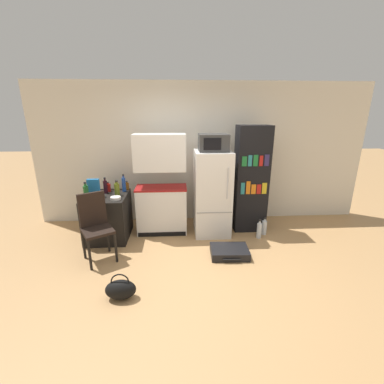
# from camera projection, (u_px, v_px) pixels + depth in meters

# --- Properties ---
(ground_plane) EXTENTS (24.00, 24.00, 0.00)m
(ground_plane) POSITION_uv_depth(u_px,v_px,m) (201.00, 274.00, 3.49)
(ground_plane) COLOR tan
(wall_back) EXTENTS (6.40, 0.10, 2.66)m
(wall_back) POSITION_uv_depth(u_px,v_px,m) (202.00, 154.00, 5.01)
(wall_back) COLOR silver
(wall_back) RESTS_ON ground_plane
(side_table) EXTENTS (0.69, 0.79, 0.77)m
(side_table) POSITION_uv_depth(u_px,v_px,m) (108.00, 217.00, 4.44)
(side_table) COLOR black
(side_table) RESTS_ON ground_plane
(kitchen_hutch) EXTENTS (0.89, 0.45, 1.77)m
(kitchen_hutch) POSITION_uv_depth(u_px,v_px,m) (161.00, 189.00, 4.53)
(kitchen_hutch) COLOR white
(kitchen_hutch) RESTS_ON ground_plane
(refrigerator) EXTENTS (0.62, 0.65, 1.49)m
(refrigerator) POSITION_uv_depth(u_px,v_px,m) (212.00, 193.00, 4.51)
(refrigerator) COLOR white
(refrigerator) RESTS_ON ground_plane
(microwave) EXTENTS (0.49, 0.39, 0.28)m
(microwave) POSITION_uv_depth(u_px,v_px,m) (213.00, 143.00, 4.25)
(microwave) COLOR #333333
(microwave) RESTS_ON refrigerator
(bookshelf) EXTENTS (0.57, 0.39, 1.90)m
(bookshelf) POSITION_uv_depth(u_px,v_px,m) (251.00, 180.00, 4.61)
(bookshelf) COLOR black
(bookshelf) RESTS_ON ground_plane
(bottle_green_tall) EXTENTS (0.08, 0.08, 0.29)m
(bottle_green_tall) POSITION_uv_depth(u_px,v_px,m) (86.00, 192.00, 4.09)
(bottle_green_tall) COLOR #1E6028
(bottle_green_tall) RESTS_ON side_table
(bottle_ketchup_red) EXTENTS (0.09, 0.09, 0.17)m
(bottle_ketchup_red) POSITION_uv_depth(u_px,v_px,m) (108.00, 187.00, 4.53)
(bottle_ketchup_red) COLOR #AD1914
(bottle_ketchup_red) RESTS_ON side_table
(bottle_olive_oil) EXTENTS (0.09, 0.09, 0.26)m
(bottle_olive_oil) POSITION_uv_depth(u_px,v_px,m) (117.00, 189.00, 4.30)
(bottle_olive_oil) COLOR #566619
(bottle_olive_oil) RESTS_ON side_table
(bottle_blue_soda) EXTENTS (0.07, 0.07, 0.31)m
(bottle_blue_soda) POSITION_uv_depth(u_px,v_px,m) (124.00, 184.00, 4.51)
(bottle_blue_soda) COLOR #1E47A3
(bottle_blue_soda) RESTS_ON side_table
(bottle_wine_dark) EXTENTS (0.07, 0.07, 0.28)m
(bottle_wine_dark) POSITION_uv_depth(u_px,v_px,m) (105.00, 187.00, 4.42)
(bottle_wine_dark) COLOR black
(bottle_wine_dark) RESTS_ON side_table
(bottle_amber_beer) EXTENTS (0.07, 0.07, 0.16)m
(bottle_amber_beer) POSITION_uv_depth(u_px,v_px,m) (127.00, 186.00, 4.63)
(bottle_amber_beer) COLOR brown
(bottle_amber_beer) RESTS_ON side_table
(bowl) EXTENTS (0.17, 0.17, 0.05)m
(bowl) POSITION_uv_depth(u_px,v_px,m) (116.00, 198.00, 4.12)
(bowl) COLOR silver
(bowl) RESTS_ON side_table
(cereal_box) EXTENTS (0.19, 0.07, 0.30)m
(cereal_box) POSITION_uv_depth(u_px,v_px,m) (94.00, 188.00, 4.22)
(cereal_box) COLOR #1E66A8
(cereal_box) RESTS_ON side_table
(chair) EXTENTS (0.55, 0.55, 1.01)m
(chair) POSITION_uv_depth(u_px,v_px,m) (95.00, 221.00, 3.73)
(chair) COLOR black
(chair) RESTS_ON ground_plane
(suitcase_large_flat) EXTENTS (0.59, 0.46, 0.12)m
(suitcase_large_flat) POSITION_uv_depth(u_px,v_px,m) (229.00, 252.00, 3.94)
(suitcase_large_flat) COLOR black
(suitcase_large_flat) RESTS_ON ground_plane
(handbag) EXTENTS (0.36, 0.20, 0.33)m
(handbag) POSITION_uv_depth(u_px,v_px,m) (121.00, 289.00, 3.00)
(handbag) COLOR black
(handbag) RESTS_ON ground_plane
(water_bottle_front) EXTENTS (0.09, 0.09, 0.32)m
(water_bottle_front) POSITION_uv_depth(u_px,v_px,m) (264.00, 227.00, 4.60)
(water_bottle_front) COLOR silver
(water_bottle_front) RESTS_ON ground_plane
(water_bottle_middle) EXTENTS (0.08, 0.08, 0.35)m
(water_bottle_middle) POSITION_uv_depth(u_px,v_px,m) (259.00, 230.00, 4.46)
(water_bottle_middle) COLOR silver
(water_bottle_middle) RESTS_ON ground_plane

